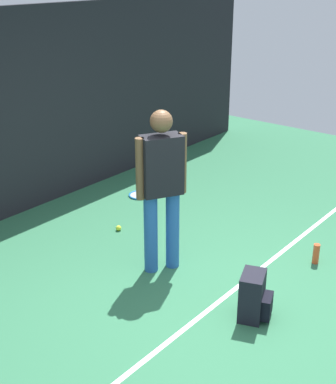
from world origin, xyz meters
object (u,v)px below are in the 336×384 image
(tennis_racket, at_px, (142,195))
(water_bottle, at_px, (316,254))
(backpack, at_px, (254,297))
(tennis_ball_by_fence, at_px, (119,228))
(tennis_player, at_px, (162,183))

(tennis_racket, distance_m, water_bottle, 2.67)
(tennis_racket, xyz_separation_m, backpack, (-1.47, -2.64, 0.20))
(tennis_ball_by_fence, bearing_deg, water_bottle, -70.44)
(tennis_racket, xyz_separation_m, tennis_ball_by_fence, (-0.98, -0.49, 0.02))
(tennis_ball_by_fence, height_order, water_bottle, water_bottle)
(tennis_racket, bearing_deg, tennis_player, 104.38)
(tennis_ball_by_fence, bearing_deg, backpack, -102.83)
(backpack, height_order, water_bottle, backpack)
(backpack, relative_size, water_bottle, 1.99)
(tennis_racket, height_order, backpack, backpack)
(tennis_racket, xyz_separation_m, water_bottle, (-0.21, -2.66, 0.10))
(tennis_player, relative_size, backpack, 3.86)
(backpack, bearing_deg, tennis_ball_by_fence, 56.25)
(tennis_player, xyz_separation_m, tennis_racket, (1.32, 1.45, -0.95))
(tennis_racket, relative_size, water_bottle, 2.76)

